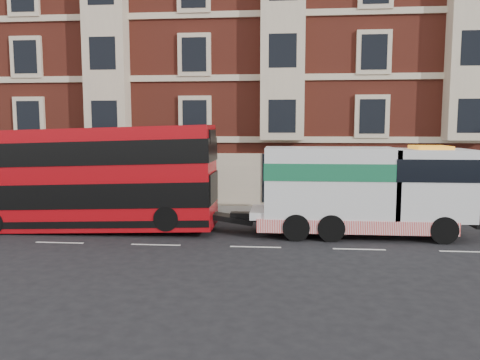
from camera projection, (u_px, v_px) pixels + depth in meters
The scene contains 7 objects.
ground at pixel (256, 247), 18.36m from camera, with size 120.00×120.00×0.00m, color black.
sidewalk at pixel (263, 212), 25.77m from camera, with size 90.00×3.00×0.15m, color slate.
victorian_terrace at pixel (275, 49), 32.05m from camera, with size 45.00×12.00×20.40m.
lamp_post_west at pixel (149, 166), 24.72m from camera, with size 0.35×0.15×4.35m.
double_decker_bus at pixel (88, 177), 21.11m from camera, with size 11.47×2.63×4.64m.
tow_truck at pixel (359, 189), 20.11m from camera, with size 9.18×2.71×3.83m.
pedestrian at pixel (75, 192), 26.33m from camera, with size 0.66×0.43×1.81m, color #1C2A39.
Camera 1 is at (0.96, -17.94, 4.65)m, focal length 35.00 mm.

